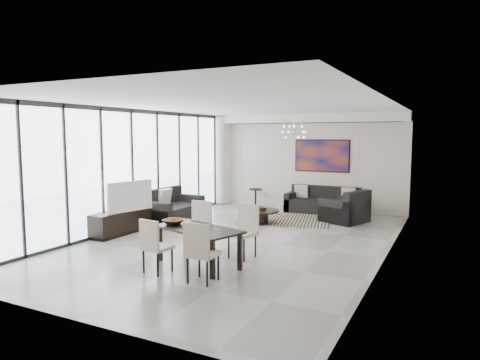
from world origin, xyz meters
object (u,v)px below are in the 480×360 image
Objects in this scene: television at (127,196)px; dining_table at (198,233)px; tv_console at (122,222)px; sofa_main at (323,204)px; coffee_table at (260,216)px.

television is 3.05m from dining_table.
dining_table is at bearing -24.23° from tv_console.
sofa_main is at bearing -23.12° from television.
tv_console is 3.20m from dining_table.
tv_console is 0.98× the size of dining_table.
dining_table is at bearing -103.60° from television.
dining_table is (2.74, -1.30, -0.31)m from television.
tv_console is (-2.40, -2.48, 0.08)m from coffee_table.
tv_console is at bearing -134.06° from coffee_table.
dining_table is (2.90, -1.31, 0.30)m from tv_console.
tv_console is at bearing 155.77° from dining_table.
coffee_table is at bearing -30.25° from television.
coffee_table is 3.45m from tv_console.
sofa_main is 5.79m from tv_console.
tv_console is 0.64m from television.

